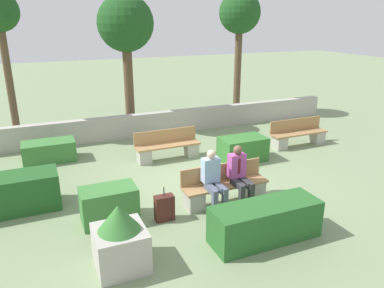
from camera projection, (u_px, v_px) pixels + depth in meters
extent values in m
plane|color=gray|center=(198.00, 183.00, 9.52)|extent=(60.00, 60.00, 0.00)
cube|color=#ADA89E|center=(147.00, 124.00, 13.25)|extent=(14.95, 0.30, 0.80)
cube|color=#A37A4C|center=(226.00, 185.00, 8.41)|extent=(2.01, 0.44, 0.05)
cube|color=#A37A4C|center=(221.00, 172.00, 8.55)|extent=(2.01, 0.04, 0.40)
cube|color=#ADA89E|center=(194.00, 201.00, 8.20)|extent=(0.36, 0.40, 0.41)
cube|color=#ADA89E|center=(255.00, 188.00, 8.78)|extent=(0.36, 0.40, 0.41)
cube|color=#A37A4C|center=(168.00, 145.00, 11.00)|extent=(1.94, 0.44, 0.05)
cube|color=#A37A4C|center=(165.00, 136.00, 11.13)|extent=(1.94, 0.04, 0.40)
cube|color=#ADA89E|center=(144.00, 156.00, 10.79)|extent=(0.36, 0.40, 0.41)
cube|color=#ADA89E|center=(191.00, 149.00, 11.35)|extent=(0.36, 0.40, 0.41)
cube|color=#A37A4C|center=(299.00, 133.00, 12.15)|extent=(1.97, 0.44, 0.05)
cube|color=#A37A4C|center=(295.00, 125.00, 12.29)|extent=(1.97, 0.04, 0.40)
cube|color=#ADA89E|center=(280.00, 143.00, 11.94)|extent=(0.36, 0.40, 0.41)
cube|color=#ADA89E|center=(317.00, 137.00, 12.51)|extent=(0.36, 0.40, 0.41)
cube|color=#333338|center=(238.00, 184.00, 8.27)|extent=(0.14, 0.46, 0.13)
cube|color=#333338|center=(245.00, 182.00, 8.34)|extent=(0.14, 0.46, 0.13)
cube|color=#333338|center=(242.00, 198.00, 8.14)|extent=(0.11, 0.11, 0.59)
cube|color=#333338|center=(251.00, 196.00, 8.23)|extent=(0.11, 0.11, 0.59)
cube|color=#B74C9E|center=(237.00, 165.00, 8.41)|extent=(0.38, 0.22, 0.54)
sphere|color=brown|center=(238.00, 150.00, 8.27)|extent=(0.21, 0.21, 0.21)
cube|color=maroon|center=(239.00, 166.00, 8.30)|extent=(0.06, 0.01, 0.35)
cube|color=#515B70|center=(211.00, 189.00, 8.03)|extent=(0.14, 0.46, 0.13)
cube|color=#515B70|center=(219.00, 187.00, 8.10)|extent=(0.14, 0.46, 0.13)
cube|color=#515B70|center=(215.00, 203.00, 7.89)|extent=(0.11, 0.11, 0.59)
cube|color=#515B70|center=(225.00, 201.00, 7.98)|extent=(0.11, 0.11, 0.59)
cube|color=#9EBCE0|center=(211.00, 170.00, 8.16)|extent=(0.38, 0.22, 0.54)
sphere|color=beige|center=(211.00, 154.00, 8.03)|extent=(0.19, 0.19, 0.19)
cube|color=#33702D|center=(243.00, 149.00, 10.96)|extent=(1.33, 0.81, 0.70)
cube|color=#235623|center=(6.00, 195.00, 8.02)|extent=(2.18, 0.82, 0.82)
cube|color=#286028|center=(265.00, 222.00, 7.04)|extent=(2.12, 0.73, 0.73)
cube|color=#3D7A38|center=(109.00, 205.00, 7.68)|extent=(1.13, 0.67, 0.74)
cube|color=#3D7A38|center=(49.00, 151.00, 10.93)|extent=(1.47, 0.78, 0.60)
cube|color=#ADA89E|center=(121.00, 248.00, 6.26)|extent=(0.85, 0.85, 0.72)
cone|color=#387533|center=(118.00, 218.00, 6.07)|extent=(0.71, 0.71, 0.45)
cube|color=#471E19|center=(164.00, 208.00, 7.75)|extent=(0.40, 0.21, 0.55)
cylinder|color=#333338|center=(164.00, 192.00, 7.62)|extent=(0.02, 0.02, 0.20)
cylinder|color=brown|center=(10.00, 84.00, 12.22)|extent=(0.24, 0.24, 3.84)
cylinder|color=brown|center=(129.00, 87.00, 13.45)|extent=(0.33, 0.33, 3.28)
sphere|color=#1E4C1E|center=(125.00, 23.00, 12.74)|extent=(1.94, 1.94, 1.94)
cylinder|color=brown|center=(238.00, 71.00, 15.74)|extent=(0.29, 0.29, 3.72)
sphere|color=#1E4C1E|center=(240.00, 12.00, 14.99)|extent=(1.67, 1.67, 1.67)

